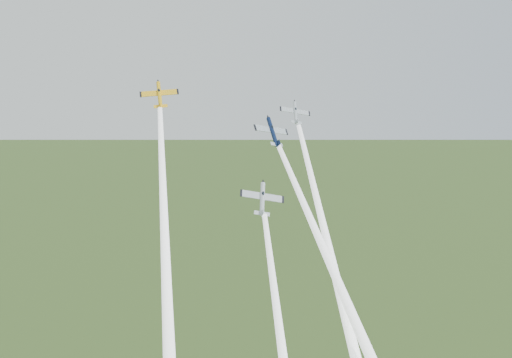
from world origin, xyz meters
The scene contains 7 objects.
plane_yellow centered at (-16.76, 7.22, 107.40)m, with size 7.72×7.66×1.21m, color yellow, non-canonical shape.
smoke_trail_yellow centered at (-17.94, -14.67, 78.96)m, with size 2.47×2.47×65.42m, color white, non-canonical shape.
plane_navy centered at (3.75, -3.64, 100.64)m, with size 8.00×7.94×1.25m, color #0D1B3D, non-canonical shape.
smoke_trail_navy centered at (12.57, -24.13, 71.71)m, with size 2.47×2.47×66.66m, color white, non-canonical shape.
plane_silver_right centered at (11.05, 5.97, 103.52)m, with size 6.77×6.72×1.06m, color silver, non-canonical shape.
smoke_trail_silver_right centered at (12.94, -17.98, 72.34)m, with size 2.47×2.47×72.33m, color white, non-canonical shape.
plane_silver_low centered at (0.11, -10.90, 89.18)m, with size 8.34×8.28×1.31m, color silver, non-canonical shape.
Camera 1 is at (-25.79, -122.29, 112.97)m, focal length 45.00 mm.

